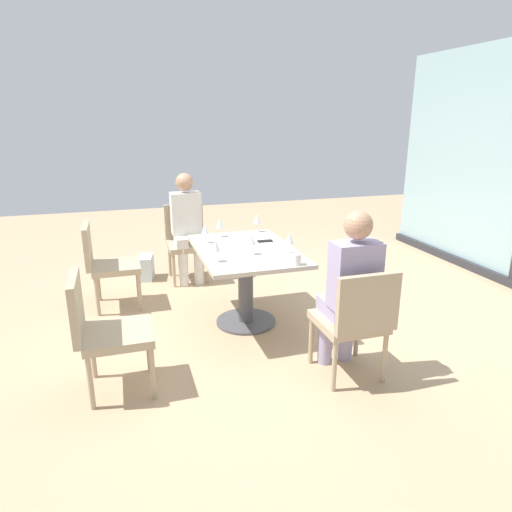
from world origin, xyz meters
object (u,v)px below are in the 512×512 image
object	(u,v)px
wine_glass_2	(216,246)
dining_table_main	(246,268)
chair_front_left	(105,260)
wine_glass_0	(289,239)
person_side_end	(187,223)
wine_glass_1	(252,240)
coffee_cup	(296,259)
handbag_0	(146,267)
cell_phone_on_table	(265,241)
chair_side_end	(186,237)
wine_glass_4	(257,219)
wine_glass_5	(205,229)
chair_front_right	(103,326)
chair_far_right	(355,317)
wine_glass_3	(220,224)
person_far_right	(350,286)

from	to	relation	value
wine_glass_2	dining_table_main	bearing A→B (deg)	131.89
chair_front_left	wine_glass_0	bearing A→B (deg)	56.29
person_side_end	wine_glass_1	xyz separation A→B (m)	(1.52, 0.33, 0.16)
coffee_cup	handbag_0	distance (m)	2.44
person_side_end	wine_glass_2	size ratio (longest dim) A/B	6.81
coffee_cup	cell_phone_on_table	size ratio (longest dim) A/B	0.62
wine_glass_1	coffee_cup	bearing A→B (deg)	34.51
chair_side_end	handbag_0	distance (m)	0.61
wine_glass_4	handbag_0	size ratio (longest dim) A/B	0.62
wine_glass_5	coffee_cup	world-z (taller)	wine_glass_5
chair_front_left	chair_front_right	bearing A→B (deg)	0.00
chair_front_right	chair_far_right	bearing A→B (deg)	77.52
wine_glass_3	handbag_0	distance (m)	1.44
person_side_end	wine_glass_0	size ratio (longest dim) A/B	6.81
wine_glass_1	wine_glass_4	distance (m)	0.81
chair_front_right	handbag_0	xyz separation A→B (m)	(-2.30, 0.42, -0.36)
dining_table_main	chair_front_right	distance (m)	1.46
chair_front_right	coffee_cup	xyz separation A→B (m)	(-0.20, 1.50, 0.28)
chair_far_right	person_side_end	bearing A→B (deg)	-161.92
person_side_end	cell_phone_on_table	size ratio (longest dim) A/B	8.75
wine_glass_4	coffee_cup	size ratio (longest dim) A/B	2.06
chair_front_right	wine_glass_4	xyz separation A→B (m)	(-1.34, 1.52, 0.37)
chair_front_left	wine_glass_5	size ratio (longest dim) A/B	4.70
chair_front_right	wine_glass_1	world-z (taller)	wine_glass_1
wine_glass_0	wine_glass_5	bearing A→B (deg)	-132.07
coffee_cup	person_side_end	bearing A→B (deg)	-162.80
person_side_end	wine_glass_1	size ratio (longest dim) A/B	6.81
chair_far_right	person_side_end	size ratio (longest dim) A/B	0.69
cell_phone_on_table	chair_side_end	bearing A→B (deg)	-153.81
cell_phone_on_table	chair_front_right	bearing A→B (deg)	-55.31
chair_front_left	wine_glass_3	size ratio (longest dim) A/B	4.70
chair_front_right	wine_glass_0	world-z (taller)	wine_glass_0
wine_glass_0	coffee_cup	bearing A→B (deg)	-10.42
wine_glass_2	wine_glass_1	bearing A→B (deg)	107.94
person_far_right	handbag_0	distance (m)	2.93
wine_glass_2	cell_phone_on_table	size ratio (longest dim) A/B	1.28
chair_front_right	wine_glass_2	size ratio (longest dim) A/B	4.70
chair_side_end	coffee_cup	distance (m)	2.11
wine_glass_1	wine_glass_3	size ratio (longest dim) A/B	1.00
coffee_cup	wine_glass_1	bearing A→B (deg)	-145.49
chair_side_end	wine_glass_4	size ratio (longest dim) A/B	4.70
person_side_end	handbag_0	bearing A→B (deg)	-111.96
coffee_cup	cell_phone_on_table	bearing A→B (deg)	-178.56
chair_far_right	wine_glass_3	xyz separation A→B (m)	(-1.64, -0.61, 0.37)
chair_side_end	chair_front_left	size ratio (longest dim) A/B	1.00
cell_phone_on_table	dining_table_main	bearing A→B (deg)	-51.90
dining_table_main	handbag_0	xyz separation A→B (m)	(-1.52, -0.81, -0.40)
person_side_end	person_far_right	bearing A→B (deg)	18.85
chair_front_left	handbag_0	size ratio (longest dim) A/B	2.90
coffee_cup	handbag_0	world-z (taller)	coffee_cup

